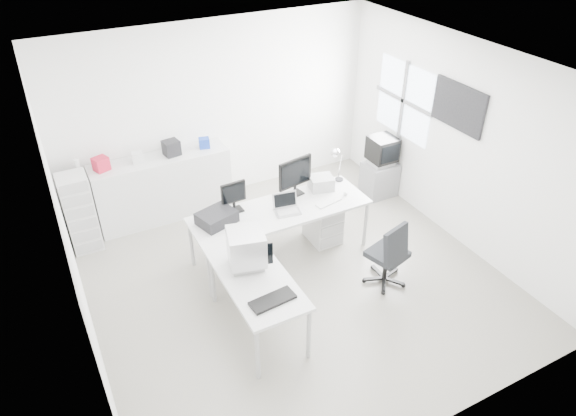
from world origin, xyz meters
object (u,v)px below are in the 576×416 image
lcd_monitor_large (295,177)px  laptop (287,206)px  drawer_pedestal (323,222)px  sideboard (164,187)px  inkjet_printer (217,218)px  tv_cabinet (379,179)px  office_chair (388,251)px  lcd_monitor_small (234,197)px  filing_cabinet (80,213)px  crt_tv (382,151)px  side_desk (258,304)px  main_desk (281,233)px  laser_printer (321,183)px  crt_monitor (246,250)px

lcd_monitor_large → laptop: 0.49m
drawer_pedestal → sideboard: size_ratio=0.30×
inkjet_printer → tv_cabinet: size_ratio=0.81×
lcd_monitor_large → tv_cabinet: lcd_monitor_large is taller
tv_cabinet → sideboard: sideboard is taller
office_chair → tv_cabinet: (1.21, 1.81, -0.21)m
office_chair → inkjet_printer: bearing=129.8°
lcd_monitor_small → sideboard: bearing=108.7°
lcd_monitor_large → filing_cabinet: bearing=144.7°
crt_tv → filing_cabinet: filing_cabinet is taller
drawer_pedestal → laptop: 0.87m
side_desk → laptop: (0.90, 1.00, 0.48)m
laptop → crt_tv: bearing=30.0°
main_desk → sideboard: bearing=123.6°
side_desk → filing_cabinet: filing_cabinet is taller
main_desk → tv_cabinet: 2.26m
main_desk → inkjet_printer: size_ratio=5.31×
laser_printer → lcd_monitor_large: bearing=-170.9°
lcd_monitor_large → filing_cabinet: (-2.70, 1.22, -0.47)m
office_chair → drawer_pedestal: bearing=85.7°
laser_printer → filing_cabinet: size_ratio=0.29×
inkjet_printer → crt_tv: bearing=-5.6°
drawer_pedestal → filing_cabinet: 3.37m
filing_cabinet → crt_tv: bearing=-9.8°
inkjet_printer → lcd_monitor_large: size_ratio=0.82×
side_desk → filing_cabinet: 2.98m
crt_monitor → crt_tv: 3.38m
side_desk → lcd_monitor_large: (1.20, 1.35, 0.65)m
office_chair → sideboard: 3.48m
lcd_monitor_large → office_chair: size_ratio=0.56×
crt_monitor → filing_cabinet: crt_monitor is taller
lcd_monitor_large → sideboard: 2.12m
lcd_monitor_small → lcd_monitor_large: (0.90, 0.00, 0.07)m
office_chair → crt_tv: bearing=40.2°
lcd_monitor_small → laptop: (0.60, -0.35, -0.11)m
side_desk → office_chair: office_chair is taller
laser_printer → office_chair: bearing=-68.4°
crt_monitor → tv_cabinet: size_ratio=0.78×
inkjet_printer → main_desk: bearing=-23.5°
inkjet_printer → office_chair: office_chair is taller
laser_printer → crt_monitor: bearing=-132.8°
lcd_monitor_small → filing_cabinet: size_ratio=0.38×
tv_cabinet → side_desk: bearing=-149.1°
main_desk → side_desk: 1.39m
laptop → filing_cabinet: filing_cabinet is taller
inkjet_printer → lcd_monitor_small: (0.30, 0.15, 0.13)m
crt_tv → crt_monitor: bearing=-152.8°
side_desk → crt_monitor: bearing=90.0°
laptop → tv_cabinet: bearing=30.0°
drawer_pedestal → tv_cabinet: bearing=24.0°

